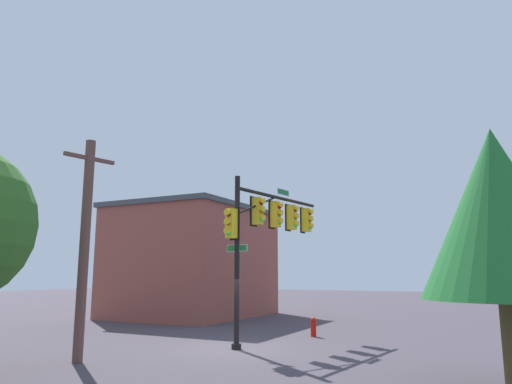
% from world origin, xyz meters
% --- Properties ---
extents(ground_plane, '(120.00, 120.00, 0.00)m').
position_xyz_m(ground_plane, '(0.00, 0.00, 0.00)').
color(ground_plane, '#453E46').
extents(signal_pole_assembly, '(6.62, 1.60, 6.42)m').
position_xyz_m(signal_pole_assembly, '(2.06, -0.33, 4.74)').
color(signal_pole_assembly, black).
rests_on(signal_pole_assembly, ground_plane).
extents(utility_pole, '(1.78, 0.52, 7.08)m').
position_xyz_m(utility_pole, '(-4.50, 3.10, 3.64)').
color(utility_pole, brown).
rests_on(utility_pole, ground_plane).
extents(fire_hydrant, '(0.33, 0.24, 0.83)m').
position_xyz_m(fire_hydrant, '(4.52, -1.32, 0.41)').
color(fire_hydrant, red).
rests_on(fire_hydrant, ground_plane).
extents(tree_near, '(3.83, 3.83, 6.34)m').
position_xyz_m(tree_near, '(-2.58, -8.78, 4.21)').
color(tree_near, brown).
rests_on(tree_near, ground_plane).
extents(brick_building, '(9.93, 8.14, 7.01)m').
position_xyz_m(brick_building, '(10.32, 9.07, 3.52)').
color(brick_building, '#944B40').
rests_on(brick_building, ground_plane).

